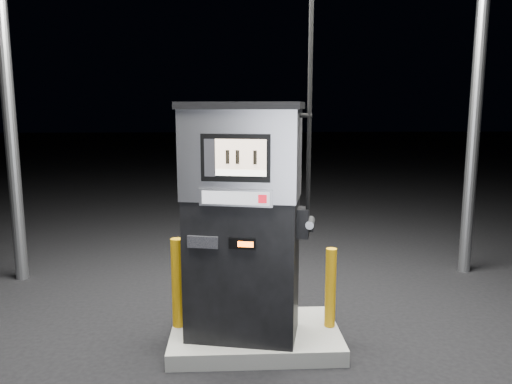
{
  "coord_description": "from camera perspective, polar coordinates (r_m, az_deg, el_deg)",
  "views": [
    {
      "loc": [
        -0.22,
        -4.48,
        2.25
      ],
      "look_at": [
        0.01,
        0.0,
        1.48
      ],
      "focal_mm": 35.0,
      "sensor_mm": 36.0,
      "label": 1
    }
  ],
  "objects": [
    {
      "name": "ground",
      "position": [
        5.02,
        -0.08,
        -16.9
      ],
      "size": [
        80.0,
        80.0,
        0.0
      ],
      "primitive_type": "plane",
      "color": "black",
      "rests_on": "ground"
    },
    {
      "name": "pump_island",
      "position": [
        4.99,
        -0.08,
        -16.13
      ],
      "size": [
        1.6,
        1.0,
        0.15
      ],
      "primitive_type": "cube",
      "color": "slate",
      "rests_on": "ground"
    },
    {
      "name": "fuel_dispenser",
      "position": [
        4.49,
        -1.5,
        -3.15
      ],
      "size": [
        1.23,
        0.84,
        4.44
      ],
      "rotation": [
        0.0,
        0.0,
        -0.21
      ],
      "color": "black",
      "rests_on": "pump_island"
    },
    {
      "name": "bollard_left",
      "position": [
        4.91,
        -8.95,
        -10.22
      ],
      "size": [
        0.15,
        0.15,
        0.87
      ],
      "primitive_type": "cylinder",
      "rotation": [
        0.0,
        0.0,
        0.4
      ],
      "color": "#C48A0A",
      "rests_on": "pump_island"
    },
    {
      "name": "bollard_right",
      "position": [
        4.92,
        8.51,
        -10.77
      ],
      "size": [
        0.13,
        0.13,
        0.78
      ],
      "primitive_type": "cylinder",
      "rotation": [
        0.0,
        0.0,
        0.25
      ],
      "color": "#C48A0A",
      "rests_on": "pump_island"
    }
  ]
}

